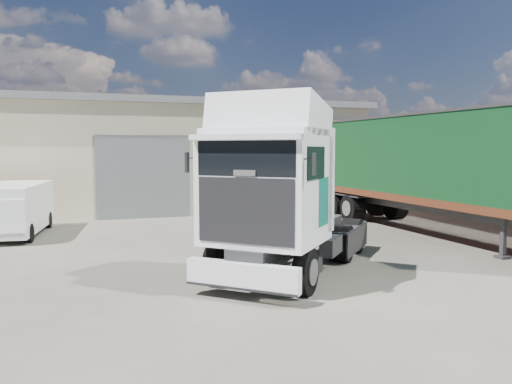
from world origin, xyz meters
name	(u,v)px	position (x,y,z in m)	size (l,w,h in m)	color
ground	(262,266)	(0.00, 0.00, 0.00)	(120.00, 120.00, 0.00)	#2C2A24
warehouse	(54,156)	(-6.00, 16.00, 2.66)	(30.60, 12.60, 5.42)	#C1B295
brick_boundary_wall	(464,189)	(11.50, 6.00, 1.25)	(0.35, 26.00, 2.50)	#983826
tractor_unit	(280,203)	(0.03, -1.18, 1.77)	(5.89, 6.17, 4.22)	black
box_trailer	(432,161)	(7.38, 2.94, 2.58)	(3.24, 12.83, 4.23)	#2D2D30
panel_van	(12,210)	(-6.77, 6.82, 0.93)	(2.27, 4.57, 1.80)	black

